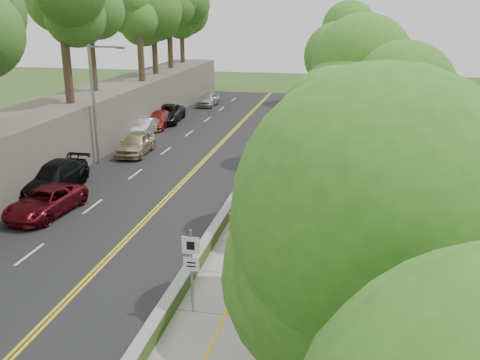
# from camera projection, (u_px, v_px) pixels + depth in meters

# --- Properties ---
(ground) EXTENTS (140.00, 140.00, 0.00)m
(ground) POSITION_uv_depth(u_px,v_px,m) (189.00, 271.00, 21.82)
(ground) COLOR #33511E
(ground) RESTS_ON ground
(road) EXTENTS (11.20, 66.00, 0.04)m
(road) POSITION_uv_depth(u_px,v_px,m) (177.00, 163.00, 36.83)
(road) COLOR black
(road) RESTS_ON ground
(sidewalk) EXTENTS (4.20, 66.00, 0.05)m
(sidewalk) POSITION_uv_depth(u_px,v_px,m) (291.00, 170.00, 35.32)
(sidewalk) COLOR gray
(sidewalk) RESTS_ON ground
(jersey_barrier) EXTENTS (0.42, 66.00, 0.60)m
(jersey_barrier) POSITION_uv_depth(u_px,v_px,m) (257.00, 164.00, 35.67)
(jersey_barrier) COLOR #8DE034
(jersey_barrier) RESTS_ON ground
(rock_embankment) EXTENTS (5.00, 66.00, 4.00)m
(rock_embankment) POSITION_uv_depth(u_px,v_px,m) (66.00, 130.00, 37.76)
(rock_embankment) COLOR #595147
(rock_embankment) RESTS_ON ground
(chainlink_fence) EXTENTS (0.04, 66.00, 2.00)m
(chainlink_fence) POSITION_uv_depth(u_px,v_px,m) (324.00, 157.00, 34.62)
(chainlink_fence) COLOR slate
(chainlink_fence) RESTS_ON ground
(trees_embankment) EXTENTS (6.40, 66.00, 13.00)m
(trees_embankment) POSITION_uv_depth(u_px,v_px,m) (60.00, 4.00, 35.06)
(trees_embankment) COLOR #3F7826
(trees_embankment) RESTS_ON rock_embankment
(trees_fenceside) EXTENTS (7.00, 66.00, 14.00)m
(trees_fenceside) POSITION_uv_depth(u_px,v_px,m) (368.00, 64.00, 32.33)
(trees_fenceside) COLOR #458A26
(trees_fenceside) RESTS_ON ground
(streetlight) EXTENTS (2.52, 0.22, 8.00)m
(streetlight) POSITION_uv_depth(u_px,v_px,m) (96.00, 96.00, 35.44)
(streetlight) COLOR gray
(streetlight) RESTS_ON ground
(signpost) EXTENTS (0.62, 0.09, 3.10)m
(signpost) POSITION_uv_depth(u_px,v_px,m) (191.00, 262.00, 18.21)
(signpost) COLOR gray
(signpost) RESTS_ON sidewalk
(construction_barrel) EXTENTS (0.54, 0.54, 0.89)m
(construction_barrel) POSITION_uv_depth(u_px,v_px,m) (319.00, 160.00, 35.77)
(construction_barrel) COLOR #CE6B12
(construction_barrel) RESTS_ON sidewalk
(concrete_block) EXTENTS (1.32, 1.02, 0.85)m
(concrete_block) POSITION_uv_depth(u_px,v_px,m) (293.00, 238.00, 23.73)
(concrete_block) COLOR gray
(concrete_block) RESTS_ON sidewalk
(car_2) EXTENTS (2.75, 5.17, 1.39)m
(car_2) POSITION_uv_depth(u_px,v_px,m) (45.00, 202.00, 27.46)
(car_2) COLOR maroon
(car_2) RESTS_ON road
(car_3) EXTENTS (2.48, 5.75, 1.65)m
(car_3) POSITION_uv_depth(u_px,v_px,m) (53.00, 177.00, 30.98)
(car_3) COLOR black
(car_3) RESTS_ON road
(car_4) EXTENTS (2.23, 4.86, 1.61)m
(car_4) POSITION_uv_depth(u_px,v_px,m) (136.00, 143.00, 38.84)
(car_4) COLOR tan
(car_4) RESTS_ON road
(car_5) EXTENTS (1.68, 4.37, 1.42)m
(car_5) POSITION_uv_depth(u_px,v_px,m) (143.00, 128.00, 44.37)
(car_5) COLOR silver
(car_5) RESTS_ON road
(car_6) EXTENTS (3.20, 5.94, 1.59)m
(car_6) POSITION_uv_depth(u_px,v_px,m) (167.00, 114.00, 49.83)
(car_6) COLOR black
(car_6) RESTS_ON road
(car_7) EXTENTS (2.33, 4.97, 1.40)m
(car_7) POSITION_uv_depth(u_px,v_px,m) (158.00, 120.00, 47.62)
(car_7) COLOR maroon
(car_7) RESTS_ON road
(car_8) EXTENTS (1.87, 4.31, 1.44)m
(car_8) POSITION_uv_depth(u_px,v_px,m) (208.00, 99.00, 58.12)
(car_8) COLOR #B3B2B6
(car_8) RESTS_ON road
(painter_0) EXTENTS (0.84, 1.03, 1.82)m
(painter_0) POSITION_uv_depth(u_px,v_px,m) (242.00, 217.00, 24.81)
(painter_0) COLOR orange
(painter_0) RESTS_ON sidewalk
(painter_1) EXTENTS (0.51, 0.67, 1.65)m
(painter_1) POSITION_uv_depth(u_px,v_px,m) (244.00, 190.00, 28.85)
(painter_1) COLOR beige
(painter_1) RESTS_ON sidewalk
(painter_2) EXTENTS (0.72, 0.90, 1.82)m
(painter_2) POSITION_uv_depth(u_px,v_px,m) (248.00, 206.00, 26.28)
(painter_2) COLOR black
(painter_2) RESTS_ON sidewalk
(painter_3) EXTENTS (0.93, 1.34, 1.89)m
(painter_3) POSITION_uv_depth(u_px,v_px,m) (236.00, 228.00, 23.51)
(painter_3) COLOR brown
(painter_3) RESTS_ON sidewalk
(person_far) EXTENTS (0.96, 0.52, 1.56)m
(person_far) POSITION_uv_depth(u_px,v_px,m) (326.00, 123.00, 45.91)
(person_far) COLOR black
(person_far) RESTS_ON sidewalk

